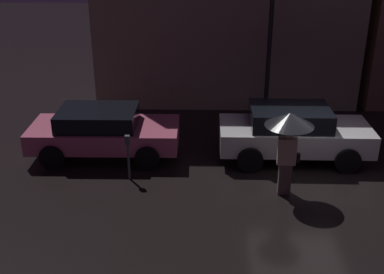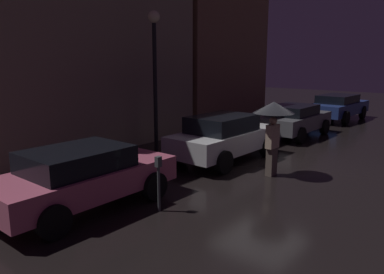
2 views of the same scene
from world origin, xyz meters
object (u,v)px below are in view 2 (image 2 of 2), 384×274
Objects in this scene: parked_car_grey at (294,119)px; street_lamp_near at (155,57)px; parking_meter at (159,177)px; parked_car_white at (224,137)px; pedestrian_with_umbrella at (273,116)px; parked_car_blue at (338,106)px; parked_car_pink at (83,176)px.

street_lamp_near is at bearing 154.13° from parked_car_grey.
parked_car_white is at bearing 17.44° from parking_meter.
parked_car_grey is at bearing 8.21° from parking_meter.
street_lamp_near reaches higher than parking_meter.
pedestrian_with_umbrella is at bearing -9.17° from parking_meter.
parked_car_white is 1.97× the size of pedestrian_with_umbrella.
pedestrian_with_umbrella is (-11.10, -2.02, 0.93)m from parked_car_blue.
street_lamp_near is at bearing 168.94° from parked_car_blue.
parked_car_grey is 6.61m from street_lamp_near.
parked_car_grey is at bearing -25.51° from street_lamp_near.
parking_meter is (-9.35, -1.35, 0.04)m from parked_car_grey.
street_lamp_near is (4.75, 2.56, 2.55)m from parked_car_pink.
parked_car_blue is 2.20× the size of pedestrian_with_umbrella.
parked_car_pink reaches higher than parked_car_grey.
parked_car_white is 0.85× the size of street_lamp_near.
parked_car_pink is 1.02× the size of parked_car_grey.
pedestrian_with_umbrella is 1.72× the size of parking_meter.
street_lamp_near reaches higher than parked_car_pink.
parked_car_pink is 1.67m from parking_meter.
parked_car_white is 4.49m from parking_meter.
parked_car_white reaches higher than parked_car_pink.
pedestrian_with_umbrella is (-5.57, -1.96, 0.96)m from parked_car_grey.
parked_car_pink is 5.18m from parked_car_white.
parking_meter is at bearing -162.25° from parked_car_white.
parked_car_blue is 3.77× the size of parking_meter.
parking_meter is 0.25× the size of street_lamp_near.
street_lamp_near is (3.85, 3.97, 2.52)m from parking_meter.
pedestrian_with_umbrella reaches higher than parked_car_white.
parked_car_white is 3.65m from street_lamp_near.
parked_car_blue is 14.95m from parking_meter.
parking_meter is 6.08m from street_lamp_near.
parked_car_grey is 0.83× the size of street_lamp_near.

